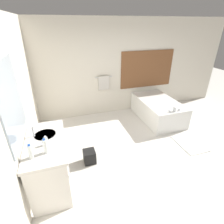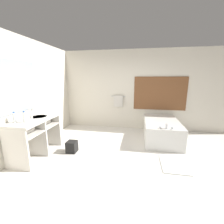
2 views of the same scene
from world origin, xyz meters
TOP-DOWN VIEW (x-y plane):
  - ground_plane at (0.00, 0.00)m, footprint 16.00×16.00m
  - wall_back_with_blinds at (0.04, 2.23)m, footprint 7.40×0.13m
  - wall_left_with_mirror at (-2.23, -0.00)m, footprint 0.08×7.40m
  - vanity_counter at (-1.88, -0.13)m, footprint 0.61×1.22m
  - sink_faucet at (-2.05, 0.03)m, footprint 0.09×0.04m
  - bathtub at (1.09, 1.36)m, footprint 0.96×1.66m
  - water_bottle_1 at (-1.85, -0.46)m, footprint 0.06×0.06m
  - water_bottle_2 at (-2.04, -0.51)m, footprint 0.06×0.06m
  - soap_dispenser at (-1.85, -0.26)m, footprint 0.06×0.06m
  - waste_bin at (-1.16, 0.14)m, footprint 0.24×0.24m
  - bath_mat at (1.19, 0.01)m, footprint 0.53×0.74m

SIDE VIEW (x-z plane):
  - ground_plane at x=0.00m, z-range 0.00..0.00m
  - bath_mat at x=1.19m, z-range 0.00..0.02m
  - waste_bin at x=-1.16m, z-range 0.00..0.27m
  - bathtub at x=1.09m, z-range -0.03..0.66m
  - vanity_counter at x=-1.88m, z-range 0.19..1.09m
  - soap_dispenser at x=-1.85m, z-range 0.88..1.04m
  - sink_faucet at x=-2.05m, z-range 0.89..1.07m
  - water_bottle_2 at x=-2.04m, z-range 0.89..1.11m
  - water_bottle_1 at x=-1.85m, z-range 0.89..1.13m
  - wall_back_with_blinds at x=0.04m, z-range 0.00..2.70m
  - wall_left_with_mirror at x=-2.23m, z-range 0.00..2.70m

